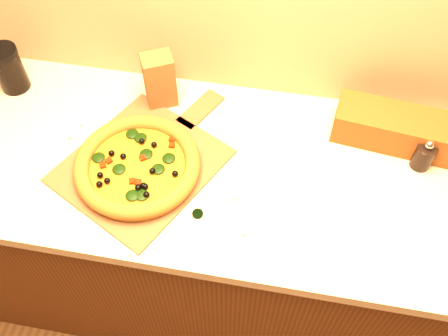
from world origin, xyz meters
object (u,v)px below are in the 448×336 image
at_px(pizza_peel, 145,162).
at_px(pepper_grinder, 424,156).
at_px(pizza, 138,166).
at_px(dark_jar, 9,69).

height_order(pizza_peel, pepper_grinder, pepper_grinder).
relative_size(pizza_peel, pepper_grinder, 5.65).
distance_m(pizza, dark_jar, 0.56).
distance_m(pizza_peel, dark_jar, 0.55).
bearing_deg(dark_jar, pizza, -28.05).
height_order(pizza, dark_jar, dark_jar).
relative_size(pepper_grinder, dark_jar, 0.70).
distance_m(pizza_peel, pepper_grinder, 0.80).
xyz_separation_m(pizza, pepper_grinder, (0.80, 0.17, 0.01)).
height_order(pizza_peel, dark_jar, dark_jar).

